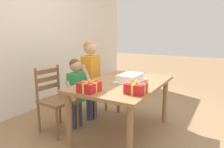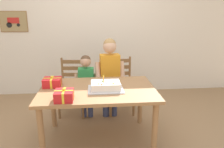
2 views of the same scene
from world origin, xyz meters
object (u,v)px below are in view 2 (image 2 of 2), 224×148
(chair_right, at_px, (120,85))
(child_younger, at_px, (86,81))
(gift_box_beside_cake, at_px, (52,82))
(child_older, at_px, (110,70))
(gift_box_red_large, at_px, (64,95))
(dining_table, at_px, (98,95))
(birthday_cake, at_px, (106,86))
(chair_left, at_px, (73,86))

(chair_right, xyz_separation_m, child_younger, (-0.56, -0.19, 0.16))
(gift_box_beside_cake, distance_m, child_older, 0.96)
(gift_box_red_large, bearing_deg, dining_table, 42.35)
(child_younger, bearing_deg, birthday_cake, -70.23)
(dining_table, xyz_separation_m, child_older, (0.21, 0.67, 0.14))
(gift_box_beside_cake, height_order, child_older, child_older)
(chair_left, bearing_deg, gift_box_beside_cake, -104.68)
(chair_left, bearing_deg, child_older, -17.10)
(gift_box_beside_cake, xyz_separation_m, child_younger, (0.42, 0.54, -0.16))
(dining_table, bearing_deg, child_older, 72.69)
(gift_box_beside_cake, xyz_separation_m, child_older, (0.80, 0.54, -0.01))
(dining_table, xyz_separation_m, gift_box_red_large, (-0.38, -0.35, 0.15))
(gift_box_red_large, bearing_deg, child_older, 59.98)
(gift_box_beside_cake, bearing_deg, child_younger, 51.81)
(dining_table, height_order, child_older, child_older)
(gift_box_beside_cake, bearing_deg, gift_box_red_large, -66.69)
(chair_right, height_order, child_younger, child_younger)
(child_younger, bearing_deg, chair_left, 141.49)
(birthday_cake, height_order, child_younger, child_younger)
(birthday_cake, xyz_separation_m, child_younger, (-0.26, 0.73, -0.16))
(gift_box_beside_cake, relative_size, child_older, 0.18)
(gift_box_red_large, bearing_deg, gift_box_beside_cake, 113.31)
(dining_table, bearing_deg, gift_box_beside_cake, 166.97)
(birthday_cake, bearing_deg, chair_left, 118.46)
(child_older, bearing_deg, chair_left, 162.90)
(gift_box_red_large, height_order, gift_box_beside_cake, same)
(birthday_cake, distance_m, child_older, 0.74)
(gift_box_red_large, relative_size, chair_left, 0.23)
(child_younger, bearing_deg, chair_right, 18.33)
(birthday_cake, xyz_separation_m, child_older, (0.11, 0.73, -0.00))
(dining_table, height_order, chair_left, chair_left)
(dining_table, distance_m, chair_left, 0.96)
(dining_table, bearing_deg, child_younger, 103.58)
(birthday_cake, relative_size, gift_box_red_large, 2.04)
(dining_table, distance_m, child_younger, 0.69)
(gift_box_beside_cake, height_order, chair_left, chair_left)
(dining_table, bearing_deg, gift_box_red_large, -137.65)
(gift_box_beside_cake, height_order, child_younger, child_younger)
(chair_left, distance_m, child_younger, 0.34)
(child_older, bearing_deg, chair_right, 44.63)
(chair_left, relative_size, chair_right, 1.00)
(gift_box_beside_cake, bearing_deg, chair_right, 36.33)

